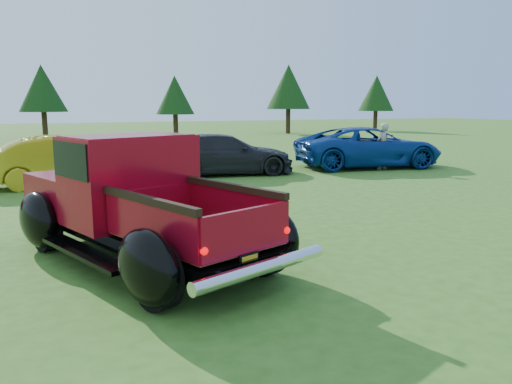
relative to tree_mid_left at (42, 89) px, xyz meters
The scene contains 10 objects.
ground 31.33m from the tree_mid_left, 84.47° to the right, with size 120.00×120.00×0.00m, color #355F1B.
tree_mid_left is the anchor object (origin of this frame).
tree_mid_right 9.06m from the tree_mid_left, ahead, with size 2.82×2.82×4.40m.
tree_east 18.06m from the tree_mid_left, ahead, with size 3.46×3.46×5.40m.
tree_far_east 27.00m from the tree_mid_left, ahead, with size 3.07×3.07×4.80m.
pickup_truck 30.38m from the tree_mid_left, 86.78° to the right, with size 3.83×5.40×1.89m.
show_car_yellow 22.62m from the tree_mid_left, 87.66° to the right, with size 1.52×4.37×1.44m, color #AD9417.
show_car_grey 22.99m from the tree_mid_left, 75.03° to the right, with size 1.89×4.66×1.35m, color black.
show_car_blue 25.14m from the tree_mid_left, 62.62° to the right, with size 2.49×5.39×1.50m, color navy.
spectator 25.79m from the tree_mid_left, 63.02° to the right, with size 0.61×0.40×1.67m, color #A7A390.
Camera 1 is at (-2.29, -6.92, 2.35)m, focal length 35.00 mm.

